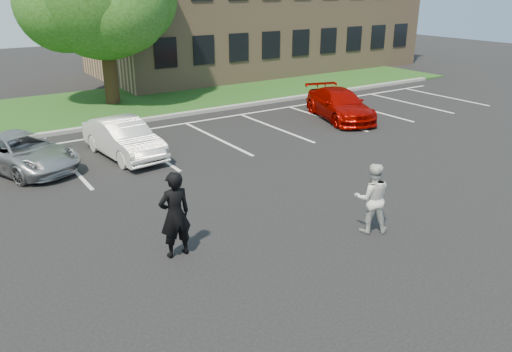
{
  "coord_description": "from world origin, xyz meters",
  "views": [
    {
      "loc": [
        -6.25,
        -8.41,
        5.58
      ],
      "look_at": [
        0.0,
        1.0,
        1.25
      ],
      "focal_mm": 35.0,
      "sensor_mm": 36.0,
      "label": 1
    }
  ],
  "objects_px": {
    "car_silver_minivan": "(21,152)",
    "car_red_compact": "(340,105)",
    "man_white_shirt": "(372,198)",
    "car_white_sedan": "(124,138)",
    "office_building": "(257,7)",
    "man_black_suit": "(175,215)"
  },
  "relations": [
    {
      "from": "car_white_sedan",
      "to": "car_red_compact",
      "type": "bearing_deg",
      "value": -7.36
    },
    {
      "from": "car_silver_minivan",
      "to": "car_white_sedan",
      "type": "distance_m",
      "value": 3.24
    },
    {
      "from": "man_black_suit",
      "to": "office_building",
      "type": "bearing_deg",
      "value": -127.93
    },
    {
      "from": "car_silver_minivan",
      "to": "man_white_shirt",
      "type": "bearing_deg",
      "value": -79.32
    },
    {
      "from": "car_silver_minivan",
      "to": "man_black_suit",
      "type": "bearing_deg",
      "value": -100.01
    },
    {
      "from": "man_white_shirt",
      "to": "office_building",
      "type": "bearing_deg",
      "value": -84.86
    },
    {
      "from": "man_white_shirt",
      "to": "car_red_compact",
      "type": "distance_m",
      "value": 10.94
    },
    {
      "from": "office_building",
      "to": "man_white_shirt",
      "type": "height_order",
      "value": "office_building"
    },
    {
      "from": "office_building",
      "to": "man_black_suit",
      "type": "bearing_deg",
      "value": -127.4
    },
    {
      "from": "man_black_suit",
      "to": "car_white_sedan",
      "type": "distance_m",
      "value": 7.38
    },
    {
      "from": "man_black_suit",
      "to": "man_white_shirt",
      "type": "distance_m",
      "value": 4.64
    },
    {
      "from": "man_black_suit",
      "to": "car_red_compact",
      "type": "relative_size",
      "value": 0.44
    },
    {
      "from": "man_white_shirt",
      "to": "car_red_compact",
      "type": "bearing_deg",
      "value": -95.88
    },
    {
      "from": "car_white_sedan",
      "to": "car_red_compact",
      "type": "distance_m",
      "value": 9.79
    },
    {
      "from": "car_white_sedan",
      "to": "car_silver_minivan",
      "type": "bearing_deg",
      "value": 164.59
    },
    {
      "from": "man_black_suit",
      "to": "car_silver_minivan",
      "type": "distance_m",
      "value": 7.97
    },
    {
      "from": "car_silver_minivan",
      "to": "car_red_compact",
      "type": "xyz_separation_m",
      "value": [
        12.98,
        -0.73,
        0.06
      ]
    },
    {
      "from": "man_black_suit",
      "to": "car_silver_minivan",
      "type": "xyz_separation_m",
      "value": [
        -1.77,
        7.76,
        -0.39
      ]
    },
    {
      "from": "car_silver_minivan",
      "to": "car_red_compact",
      "type": "height_order",
      "value": "car_red_compact"
    },
    {
      "from": "office_building",
      "to": "man_white_shirt",
      "type": "distance_m",
      "value": 26.04
    },
    {
      "from": "car_silver_minivan",
      "to": "car_red_compact",
      "type": "relative_size",
      "value": 0.95
    },
    {
      "from": "man_white_shirt",
      "to": "car_silver_minivan",
      "type": "bearing_deg",
      "value": -23.69
    }
  ]
}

